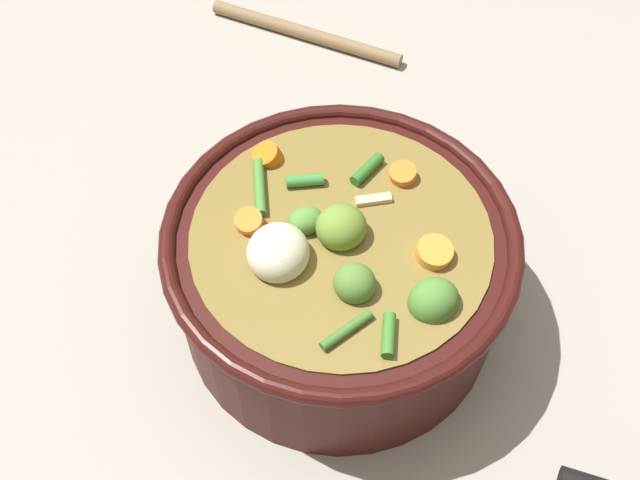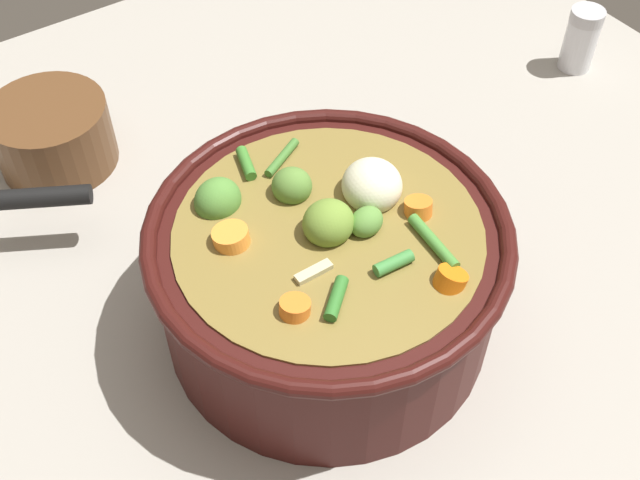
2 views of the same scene
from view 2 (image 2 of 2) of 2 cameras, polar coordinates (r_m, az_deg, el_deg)
The scene contains 4 objects.
ground_plane at distance 0.68m, azimuth 0.52°, elevation -5.76°, with size 1.10×1.10×0.00m, color #9E998E.
cooking_pot at distance 0.63m, azimuth 0.55°, elevation -2.43°, with size 0.28×0.28×0.14m.
salt_shaker at distance 0.96m, azimuth 18.21°, elevation 13.54°, with size 0.04×0.04×0.07m.
small_saucepan at distance 0.83m, azimuth -18.66°, elevation 7.02°, with size 0.19×0.16×0.07m.
Camera 2 is at (-0.32, 0.23, 0.55)m, focal length 44.59 mm.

